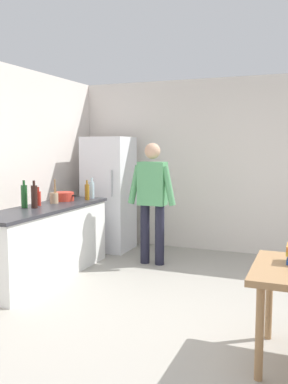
{
  "coord_description": "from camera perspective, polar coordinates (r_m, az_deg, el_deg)",
  "views": [
    {
      "loc": [
        1.09,
        -3.58,
        1.66
      ],
      "look_at": [
        -0.74,
        1.01,
        1.12
      ],
      "focal_mm": 39.31,
      "sensor_mm": 36.0,
      "label": 1
    }
  ],
  "objects": [
    {
      "name": "ground_plane",
      "position": [
        4.09,
        4.59,
        -17.65
      ],
      "size": [
        14.0,
        14.0,
        0.0
      ],
      "primitive_type": "plane",
      "color": "#9E998E"
    },
    {
      "name": "wall_back",
      "position": [
        6.68,
        12.35,
        3.47
      ],
      "size": [
        6.4,
        0.12,
        2.7
      ],
      "primitive_type": "cube",
      "color": "silver",
      "rests_on": "ground_plane"
    },
    {
      "name": "kitchen_counter",
      "position": [
        5.5,
        -13.22,
        -6.58
      ],
      "size": [
        0.64,
        2.2,
        0.9
      ],
      "color": "white",
      "rests_on": "ground_plane"
    },
    {
      "name": "refrigerator",
      "position": [
        6.73,
        -4.79,
        -0.23
      ],
      "size": [
        0.7,
        0.67,
        1.8
      ],
      "color": "white",
      "rests_on": "ground_plane"
    },
    {
      "name": "person",
      "position": [
        5.84,
        1.13,
        -0.42
      ],
      "size": [
        0.7,
        0.22,
        1.7
      ],
      "color": "#1E1E2D",
      "rests_on": "ground_plane"
    },
    {
      "name": "cooking_pot",
      "position": [
        5.93,
        -10.82,
        -0.6
      ],
      "size": [
        0.4,
        0.28,
        0.12
      ],
      "color": "red",
      "rests_on": "kitchen_counter"
    },
    {
      "name": "utensil_jar",
      "position": [
        5.69,
        -12.1,
        -0.73
      ],
      "size": [
        0.11,
        0.11,
        0.32
      ],
      "color": "tan",
      "rests_on": "kitchen_counter"
    },
    {
      "name": "bottle_wine_green",
      "position": [
        5.37,
        -15.95,
        -0.52
      ],
      "size": [
        0.08,
        0.08,
        0.34
      ],
      "color": "#1E5123",
      "rests_on": "kitchen_counter"
    },
    {
      "name": "bottle_wine_dark",
      "position": [
        5.3,
        -14.67,
        -0.57
      ],
      "size": [
        0.08,
        0.08,
        0.34
      ],
      "color": "black",
      "rests_on": "kitchen_counter"
    },
    {
      "name": "bottle_sauce_red",
      "position": [
        5.52,
        -14.12,
        -0.81
      ],
      "size": [
        0.06,
        0.06,
        0.24
      ],
      "color": "#B22319",
      "rests_on": "kitchen_counter"
    },
    {
      "name": "bottle_oil_amber",
      "position": [
        5.97,
        -7.74,
        0.03
      ],
      "size": [
        0.06,
        0.06,
        0.28
      ],
      "color": "#996619",
      "rests_on": "kitchen_counter"
    },
    {
      "name": "bottle_water_clear",
      "position": [
        6.14,
        -7.08,
        0.31
      ],
      "size": [
        0.07,
        0.07,
        0.3
      ],
      "color": "silver",
      "rests_on": "kitchen_counter"
    }
  ]
}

